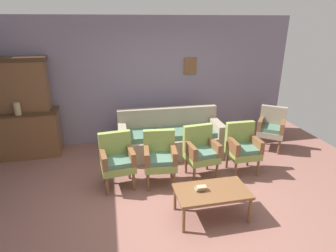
{
  "coord_description": "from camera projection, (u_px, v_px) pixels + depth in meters",
  "views": [
    {
      "loc": [
        -0.87,
        -3.37,
        2.58
      ],
      "look_at": [
        0.08,
        1.09,
        0.85
      ],
      "focal_mm": 29.68,
      "sensor_mm": 36.0,
      "label": 1
    }
  ],
  "objects": [
    {
      "name": "wall_back_with_decor",
      "position": [
        150.0,
        81.0,
        6.1
      ],
      "size": [
        6.4,
        0.09,
        2.7
      ],
      "color": "gray",
      "rests_on": "ground"
    },
    {
      "name": "vase_on_cabinet",
      "position": [
        17.0,
        109.0,
        5.19
      ],
      "size": [
        0.12,
        0.12,
        0.24
      ],
      "primitive_type": "cylinder",
      "color": "tan",
      "rests_on": "side_cabinet"
    },
    {
      "name": "armchair_near_cabinet",
      "position": [
        160.0,
        156.0,
        4.57
      ],
      "size": [
        0.57,
        0.54,
        0.9
      ],
      "color": "#849947",
      "rests_on": "ground"
    },
    {
      "name": "side_cabinet",
      "position": [
        30.0,
        133.0,
        5.57
      ],
      "size": [
        1.16,
        0.55,
        0.93
      ],
      "color": "brown",
      "rests_on": "ground"
    },
    {
      "name": "cabinet_upper_hutch",
      "position": [
        22.0,
        84.0,
        5.3
      ],
      "size": [
        0.99,
        0.38,
        1.03
      ],
      "color": "brown",
      "rests_on": "side_cabinet"
    },
    {
      "name": "floral_couch",
      "position": [
        170.0,
        138.0,
        5.7
      ],
      "size": [
        2.1,
        0.84,
        0.9
      ],
      "color": "gray",
      "rests_on": "ground"
    },
    {
      "name": "floor_vase_by_wall",
      "position": [
        273.0,
        124.0,
        6.59
      ],
      "size": [
        0.21,
        0.21,
        0.56
      ],
      "primitive_type": "cylinder",
      "color": "#864951",
      "rests_on": "ground"
    },
    {
      "name": "book_stack_on_table",
      "position": [
        201.0,
        188.0,
        3.77
      ],
      "size": [
        0.14,
        0.11,
        0.07
      ],
      "color": "gray",
      "rests_on": "coffee_table"
    },
    {
      "name": "coffee_table",
      "position": [
        212.0,
        193.0,
        3.8
      ],
      "size": [
        1.0,
        0.56,
        0.42
      ],
      "color": "brown",
      "rests_on": "ground"
    },
    {
      "name": "ground_plane",
      "position": [
        178.0,
        204.0,
        4.17
      ],
      "size": [
        7.68,
        7.68,
        0.0
      ],
      "primitive_type": "plane",
      "color": "#84564C"
    },
    {
      "name": "wingback_chair_by_fireplace",
      "position": [
        271.0,
        126.0,
        5.85
      ],
      "size": [
        0.71,
        0.7,
        0.9
      ],
      "color": "gray",
      "rests_on": "ground"
    },
    {
      "name": "armchair_by_doorway",
      "position": [
        117.0,
        158.0,
        4.49
      ],
      "size": [
        0.57,
        0.55,
        0.9
      ],
      "color": "#849947",
      "rests_on": "ground"
    },
    {
      "name": "armchair_near_couch_end",
      "position": [
        201.0,
        150.0,
        4.79
      ],
      "size": [
        0.57,
        0.54,
        0.9
      ],
      "color": "#849947",
      "rests_on": "ground"
    },
    {
      "name": "armchair_row_middle",
      "position": [
        242.0,
        146.0,
        4.94
      ],
      "size": [
        0.52,
        0.49,
        0.9
      ],
      "color": "#849947",
      "rests_on": "ground"
    }
  ]
}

